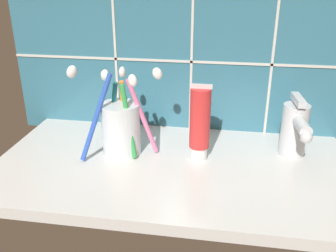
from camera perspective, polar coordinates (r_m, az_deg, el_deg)
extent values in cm
cube|color=silver|center=(68.97, 0.49, -6.50)|extent=(64.64, 34.63, 2.00)
cube|color=#336B7F|center=(78.30, 2.55, 13.76)|extent=(74.64, 1.50, 44.58)
cube|color=beige|center=(78.55, 2.41, 9.80)|extent=(74.64, 0.24, 0.50)
cube|color=beige|center=(80.46, -8.17, 13.81)|extent=(0.50, 0.24, 44.58)
cube|color=beige|center=(77.30, 3.70, 13.61)|extent=(0.50, 0.24, 44.58)
cube|color=beige|center=(77.46, 15.98, 12.80)|extent=(0.50, 0.24, 44.58)
cylinder|color=silver|center=(70.98, -7.14, -0.41)|extent=(7.29, 7.29, 9.89)
cylinder|color=pink|center=(69.33, -3.92, 1.46)|extent=(5.89, 1.76, 14.57)
ellipsoid|color=white|center=(66.55, -1.64, 8.00)|extent=(2.49, 1.63, 2.63)
cylinder|color=orange|center=(72.25, -6.78, 1.90)|extent=(1.40, 3.08, 13.54)
ellipsoid|color=white|center=(70.95, -6.98, 8.13)|extent=(1.63, 2.20, 2.43)
cylinder|color=teal|center=(72.07, -8.41, 1.64)|extent=(3.26, 2.12, 13.30)
ellipsoid|color=white|center=(70.50, -9.60, 7.65)|extent=(2.40, 2.02, 2.46)
cylinder|color=blue|center=(68.33, -10.84, 1.32)|extent=(6.33, 4.74, 15.88)
ellipsoid|color=white|center=(64.89, -14.45, 8.01)|extent=(2.70, 2.42, 2.67)
cylinder|color=green|center=(67.87, -6.04, 0.63)|extent=(3.26, 2.15, 13.87)
ellipsoid|color=white|center=(64.41, -5.42, 6.91)|extent=(2.39, 2.03, 2.45)
cylinder|color=white|center=(70.15, 4.71, -3.97)|extent=(3.17, 3.17, 2.45)
cylinder|color=red|center=(67.30, 4.90, 1.18)|extent=(3.73, 3.73, 11.16)
cube|color=silver|center=(65.29, 5.08, 6.05)|extent=(3.91, 0.36, 0.80)
cylinder|color=silver|center=(73.75, 18.62, -0.57)|extent=(4.85, 4.85, 9.90)
cylinder|color=silver|center=(69.48, 19.58, 0.31)|extent=(2.81, 7.42, 2.18)
sphere|color=silver|center=(66.56, 20.25, -1.49)|extent=(2.04, 2.04, 2.04)
cube|color=silver|center=(71.67, 19.23, 3.79)|extent=(1.92, 6.10, 1.20)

